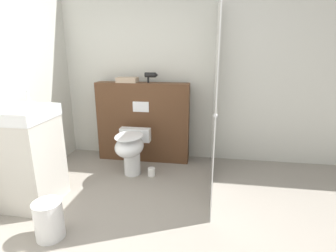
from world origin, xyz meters
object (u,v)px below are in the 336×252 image
(sink_vanity, at_px, (27,157))
(waste_bin, at_px, (49,220))
(toilet, at_px, (131,148))
(hair_drier, at_px, (151,75))

(sink_vanity, bearing_deg, waste_bin, -43.85)
(toilet, height_order, sink_vanity, sink_vanity)
(toilet, xyz_separation_m, sink_vanity, (-0.84, -0.76, 0.14))
(hair_drier, bearing_deg, waste_bin, -105.68)
(sink_vanity, distance_m, waste_bin, 0.76)
(hair_drier, distance_m, waste_bin, 2.11)
(hair_drier, relative_size, waste_bin, 0.53)
(toilet, bearing_deg, waste_bin, -105.66)
(hair_drier, xyz_separation_m, waste_bin, (-0.50, -1.77, -1.04))
(toilet, xyz_separation_m, waste_bin, (-0.35, -1.23, -0.20))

